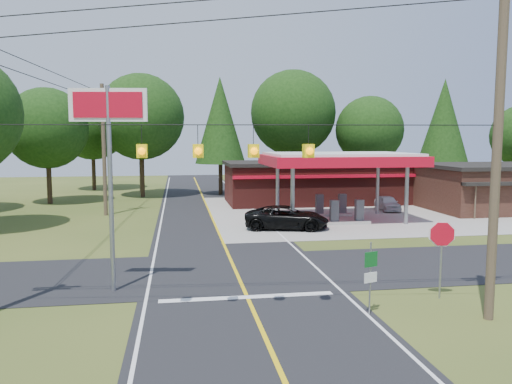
{
  "coord_description": "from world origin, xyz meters",
  "views": [
    {
      "loc": [
        -2.48,
        -21.4,
        5.87
      ],
      "look_at": [
        2.0,
        7.0,
        2.8
      ],
      "focal_mm": 35.0,
      "sensor_mm": 36.0,
      "label": 1
    }
  ],
  "objects": [
    {
      "name": "sedan_car",
      "position": [
        14.53,
        17.0,
        0.61
      ],
      "size": [
        3.9,
        3.9,
        1.21
      ],
      "primitive_type": "imported",
      "rotation": [
        0.0,
        0.0,
        -0.1
      ],
      "color": "silver",
      "rests_on": "ground"
    },
    {
      "name": "octagonal_stop_sign",
      "position": [
        7.0,
        -4.8,
        2.21
      ],
      "size": [
        0.97,
        0.29,
        2.92
      ],
      "color": "gray",
      "rests_on": "ground"
    },
    {
      "name": "convenience_store",
      "position": [
        10.0,
        22.98,
        1.92
      ],
      "size": [
        16.4,
        7.55,
        3.8
      ],
      "color": "#501A17",
      "rests_on": "ground"
    },
    {
      "name": "main_highway",
      "position": [
        0.0,
        0.0,
        0.01
      ],
      "size": [
        8.0,
        120.0,
        0.02
      ],
      "primitive_type": "cube",
      "color": "black",
      "rests_on": "ground"
    },
    {
      "name": "treeline_backdrop",
      "position": [
        0.82,
        24.01,
        7.49
      ],
      "size": [
        70.27,
        51.59,
        13.3
      ],
      "color": "#332316",
      "rests_on": "ground"
    },
    {
      "name": "big_stop_sign",
      "position": [
        -5.0,
        -2.01,
        5.94
      ],
      "size": [
        2.9,
        0.5,
        7.84
      ],
      "color": "gray",
      "rests_on": "ground"
    },
    {
      "name": "utility_pole_north",
      "position": [
        -6.5,
        35.0,
        4.75
      ],
      "size": [
        0.3,
        0.3,
        9.5
      ],
      "color": "#473828",
      "rests_on": "ground"
    },
    {
      "name": "overhead_beacons",
      "position": [
        -1.0,
        -6.0,
        6.21
      ],
      "size": [
        17.04,
        2.04,
        1.03
      ],
      "color": "black",
      "rests_on": "ground"
    },
    {
      "name": "gas_canopy",
      "position": [
        9.0,
        13.0,
        4.27
      ],
      "size": [
        10.6,
        7.4,
        4.88
      ],
      "color": "gray",
      "rests_on": "ground"
    },
    {
      "name": "lane_center_yellow",
      "position": [
        0.0,
        0.0,
        0.03
      ],
      "size": [
        0.15,
        110.0,
        0.0
      ],
      "primitive_type": "cube",
      "color": "yellow",
      "rests_on": "main_highway"
    },
    {
      "name": "cross_road",
      "position": [
        0.0,
        0.0,
        0.01
      ],
      "size": [
        70.0,
        7.0,
        0.02
      ],
      "primitive_type": "cube",
      "color": "black",
      "rests_on": "ground"
    },
    {
      "name": "ground",
      "position": [
        0.0,
        0.0,
        0.0
      ],
      "size": [
        120.0,
        120.0,
        0.0
      ],
      "primitive_type": "plane",
      "color": "#37491A",
      "rests_on": "ground"
    },
    {
      "name": "utility_pole_far_left",
      "position": [
        -8.0,
        18.0,
        5.2
      ],
      "size": [
        1.8,
        0.3,
        10.0
      ],
      "color": "#473828",
      "rests_on": "ground"
    },
    {
      "name": "route_sign_post",
      "position": [
        3.8,
        -6.02,
        1.48
      ],
      "size": [
        0.49,
        0.18,
        2.47
      ],
      "color": "gray",
      "rests_on": "ground"
    },
    {
      "name": "suv_car",
      "position": [
        4.5,
        10.0,
        0.76
      ],
      "size": [
        6.54,
        6.54,
        1.51
      ],
      "primitive_type": "imported",
      "rotation": [
        0.0,
        0.0,
        1.34
      ],
      "color": "black",
      "rests_on": "ground"
    },
    {
      "name": "utility_pole_near_right",
      "position": [
        7.5,
        -7.0,
        5.96
      ],
      "size": [
        1.8,
        0.3,
        11.5
      ],
      "color": "#473828",
      "rests_on": "ground"
    }
  ]
}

